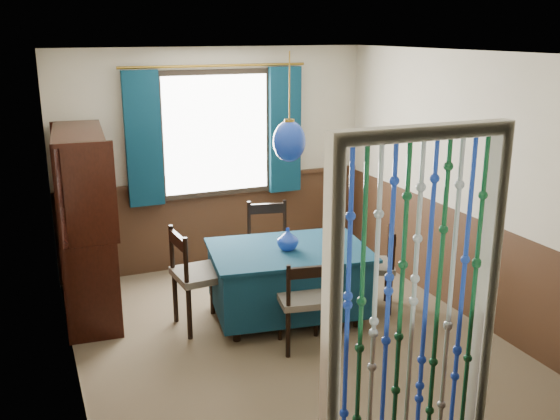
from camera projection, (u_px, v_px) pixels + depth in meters
name	position (u px, v px, depth m)	size (l,w,h in m)	color
floor	(284.00, 334.00, 5.69)	(4.00, 4.00, 0.00)	brown
ceiling	(284.00, 52.00, 4.99)	(4.00, 4.00, 0.00)	silver
wall_back	(215.00, 159.00, 7.11)	(3.60, 3.60, 0.00)	beige
wall_front	(421.00, 288.00, 3.57)	(3.60, 3.60, 0.00)	beige
wall_left	(63.00, 227.00, 4.67)	(4.00, 4.00, 0.00)	beige
wall_right	(456.00, 183.00, 6.00)	(4.00, 4.00, 0.00)	beige
wainscot_back	(218.00, 223.00, 7.30)	(3.60, 3.60, 0.00)	#3F2718
wainscot_front	(411.00, 402.00, 3.79)	(3.60, 3.60, 0.00)	#3F2718
wainscot_left	(75.00, 318.00, 4.88)	(4.00, 4.00, 0.00)	#3F2718
wainscot_right	(448.00, 257.00, 6.21)	(4.00, 4.00, 0.00)	#3F2718
window	(216.00, 134.00, 6.98)	(1.32, 0.12, 1.42)	black
doorway	(413.00, 316.00, 3.67)	(1.16, 0.12, 2.18)	silver
dining_table	(289.00, 277.00, 5.92)	(1.60, 1.22, 0.70)	#0C2D41
chair_near	(304.00, 301.00, 5.33)	(0.48, 0.46, 0.84)	black
chair_far	(269.00, 245.00, 6.55)	(0.55, 0.53, 0.94)	black
chair_left	(197.00, 276.00, 5.71)	(0.49, 0.51, 0.96)	black
chair_right	(376.00, 266.00, 6.12)	(0.53, 0.54, 0.83)	black
sideboard	(88.00, 252.00, 6.00)	(0.58, 1.40, 1.79)	black
pendant_lamp	(289.00, 141.00, 5.56)	(0.30, 0.30, 0.97)	olive
vase_table	(288.00, 240.00, 5.78)	(0.18, 0.18, 0.19)	navy
bowl_shelf	(91.00, 193.00, 5.66)	(0.19, 0.19, 0.05)	beige
vase_sideboard	(87.00, 206.00, 6.21)	(0.17, 0.17, 0.18)	beige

